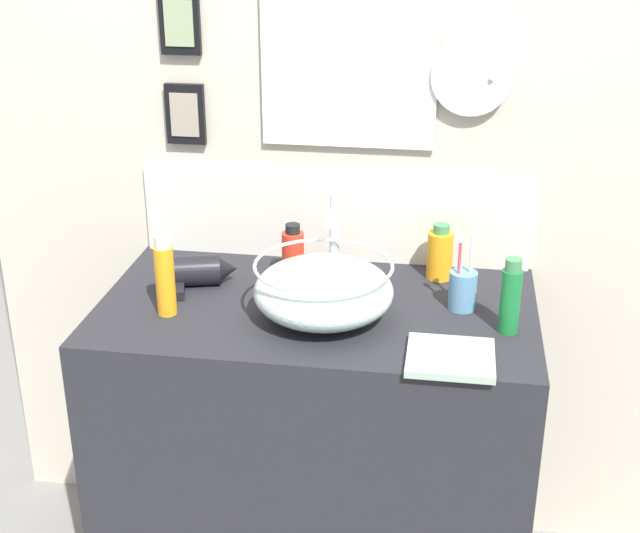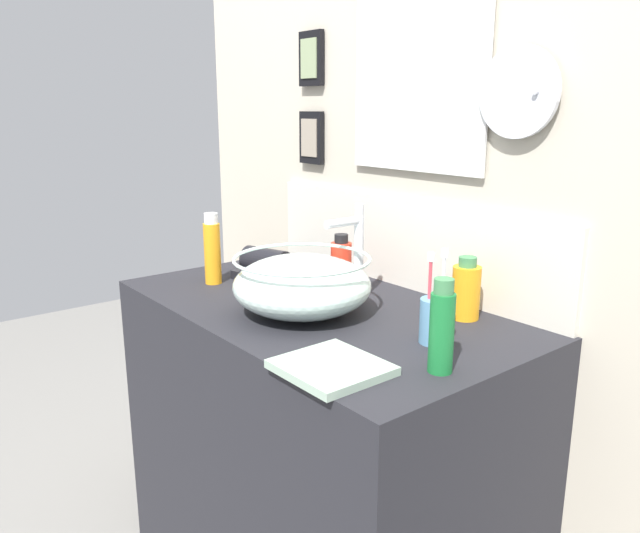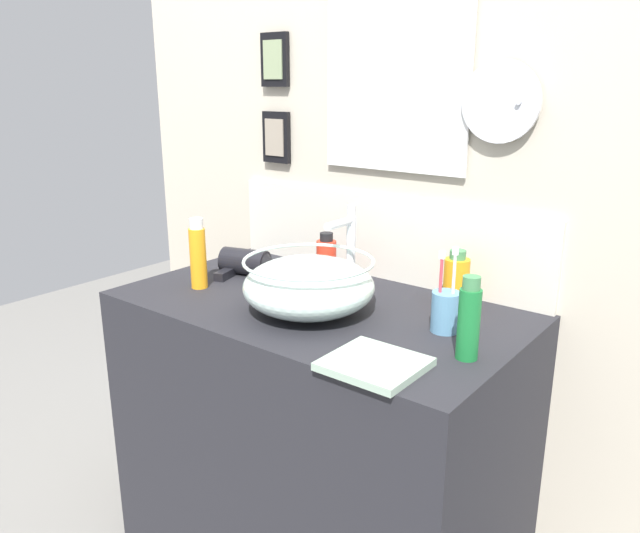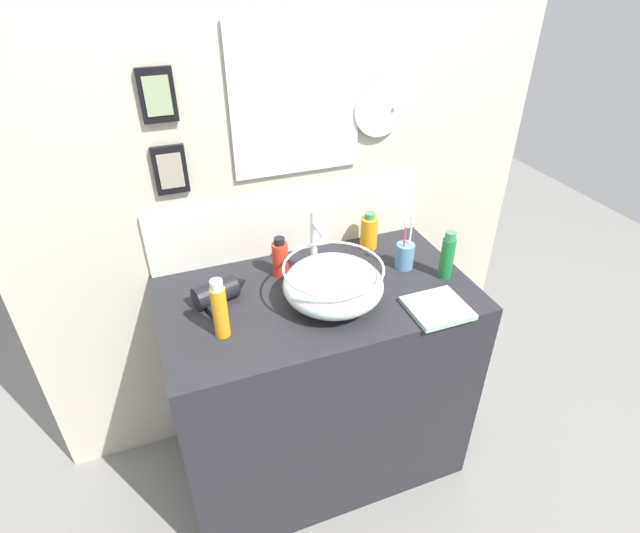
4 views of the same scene
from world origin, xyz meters
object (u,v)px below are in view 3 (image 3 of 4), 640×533
at_px(lotion_bottle, 469,320).
at_px(glass_bowl_sink, 309,285).
at_px(shampoo_bottle, 326,260).
at_px(soap_dispenser, 198,255).
at_px(spray_bottle, 456,281).
at_px(faucet, 348,245).
at_px(toothbrush_cup, 446,311).
at_px(hand_towel, 374,364).
at_px(hair_drier, 249,263).

bearing_deg(lotion_bottle, glass_bowl_sink, 179.92).
height_order(shampoo_bottle, soap_dispenser, soap_dispenser).
relative_size(soap_dispenser, spray_bottle, 1.35).
xyz_separation_m(faucet, toothbrush_cup, (0.31, -0.06, -0.09)).
bearing_deg(shampoo_bottle, toothbrush_cup, -14.59).
height_order(soap_dispenser, spray_bottle, soap_dispenser).
bearing_deg(faucet, hand_towel, -47.30).
height_order(glass_bowl_sink, hand_towel, glass_bowl_sink).
relative_size(soap_dispenser, lotion_bottle, 1.10).
distance_m(glass_bowl_sink, toothbrush_cup, 0.33).
bearing_deg(faucet, soap_dispenser, -152.01).
xyz_separation_m(toothbrush_cup, hand_towel, (-0.02, -0.26, -0.04)).
distance_m(shampoo_bottle, lotion_bottle, 0.57).
xyz_separation_m(toothbrush_cup, soap_dispenser, (-0.68, -0.13, 0.04)).
bearing_deg(glass_bowl_sink, spray_bottle, 46.93).
bearing_deg(faucet, toothbrush_cup, -10.89).
bearing_deg(glass_bowl_sink, hand_towel, -27.85).
relative_size(hair_drier, toothbrush_cup, 0.96).
bearing_deg(soap_dispenser, faucet, 27.99).
bearing_deg(spray_bottle, hair_drier, -166.93).
height_order(glass_bowl_sink, spray_bottle, spray_bottle).
height_order(hair_drier, soap_dispenser, soap_dispenser).
distance_m(shampoo_bottle, soap_dispenser, 0.35).
bearing_deg(lotion_bottle, soap_dispenser, -177.84).
relative_size(faucet, hair_drier, 1.26).
relative_size(hair_drier, soap_dispenser, 0.99).
xyz_separation_m(lotion_bottle, hand_towel, (-0.12, -0.15, -0.08)).
bearing_deg(hand_towel, hair_drier, 155.23).
distance_m(glass_bowl_sink, hand_towel, 0.34).
bearing_deg(hair_drier, soap_dispenser, -99.20).
xyz_separation_m(glass_bowl_sink, hair_drier, (-0.34, 0.14, -0.04)).
bearing_deg(shampoo_bottle, glass_bowl_sink, -62.74).
bearing_deg(spray_bottle, soap_dispenser, -153.89).
xyz_separation_m(hair_drier, shampoo_bottle, (0.23, 0.08, 0.03)).
relative_size(toothbrush_cup, spray_bottle, 1.39).
relative_size(toothbrush_cup, lotion_bottle, 1.14).
xyz_separation_m(toothbrush_cup, lotion_bottle, (0.10, -0.10, 0.03)).
xyz_separation_m(hair_drier, hand_towel, (0.63, -0.29, -0.03)).
xyz_separation_m(glass_bowl_sink, lotion_bottle, (0.42, -0.00, 0.01)).
height_order(glass_bowl_sink, hair_drier, glass_bowl_sink).
relative_size(glass_bowl_sink, faucet, 1.32).
bearing_deg(hand_towel, spray_bottle, 95.11).
bearing_deg(hair_drier, toothbrush_cup, -2.91).
height_order(toothbrush_cup, spray_bottle, toothbrush_cup).
xyz_separation_m(glass_bowl_sink, faucet, (-0.00, 0.16, 0.07)).
distance_m(hair_drier, hand_towel, 0.69).
xyz_separation_m(faucet, spray_bottle, (0.25, 0.11, -0.07)).
distance_m(faucet, spray_bottle, 0.29).
height_order(lotion_bottle, spray_bottle, lotion_bottle).
relative_size(glass_bowl_sink, hair_drier, 1.66).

